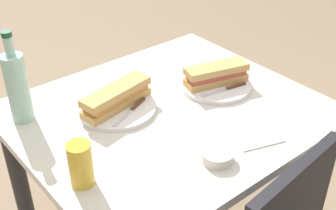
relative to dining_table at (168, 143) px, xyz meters
The scene contains 11 objects.
dining_table is the anchor object (origin of this frame).
plate_near 0.27m from the dining_table, behind, with size 0.25×0.25×0.01m, color white.
baguette_sandwich_near 0.29m from the dining_table, behind, with size 0.24×0.13×0.07m.
knife_near 0.27m from the dining_table, 168.38° to the left, with size 0.18×0.05×0.01m.
plate_far 0.22m from the dining_table, 39.78° to the right, with size 0.25×0.25×0.01m, color white.
baguette_sandwich_far 0.25m from the dining_table, 39.78° to the right, with size 0.26×0.11×0.07m.
knife_far 0.19m from the dining_table, 26.90° to the right, with size 0.17×0.08×0.01m.
water_bottle 0.52m from the dining_table, 33.35° to the right, with size 0.07×0.07×0.30m.
beer_glass 0.45m from the dining_table, 17.71° to the left, with size 0.06×0.06×0.12m, color gold.
olive_bowl 0.32m from the dining_table, 78.92° to the left, with size 0.09×0.09×0.03m, color silver.
paper_napkin 0.32m from the dining_table, 113.89° to the left, with size 0.14×0.14×0.00m, color white.
Camera 1 is at (0.77, 0.94, 1.56)m, focal length 47.64 mm.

